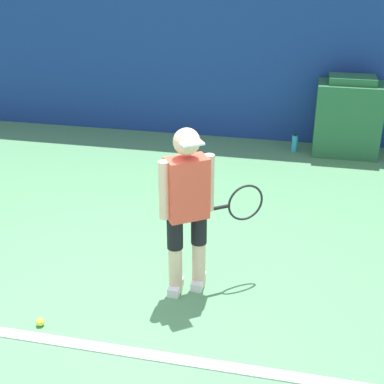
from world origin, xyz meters
TOP-DOWN VIEW (x-y plane):
  - ground_plane at (0.00, 0.00)m, footprint 24.00×24.00m
  - back_wall at (0.00, 4.78)m, footprint 24.00×0.10m
  - court_baseline at (0.00, -0.33)m, footprint 21.60×0.10m
  - tennis_player at (0.32, 0.59)m, footprint 0.81×0.60m
  - tennis_ball at (-0.74, -0.18)m, footprint 0.07×0.07m
  - covered_chair at (1.81, 4.39)m, footprint 0.91×0.59m
  - water_bottle at (1.09, 4.30)m, footprint 0.09×0.09m

SIDE VIEW (x-z plane):
  - ground_plane at x=0.00m, z-range 0.00..0.00m
  - court_baseline at x=0.00m, z-range 0.00..0.01m
  - tennis_ball at x=-0.74m, z-range 0.00..0.07m
  - water_bottle at x=1.09m, z-range -0.01..0.26m
  - covered_chair at x=1.81m, z-range -0.02..1.11m
  - tennis_player at x=0.32m, z-range 0.07..1.57m
  - back_wall at x=0.00m, z-range 0.00..2.84m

